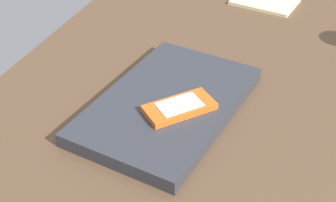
% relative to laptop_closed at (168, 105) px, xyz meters
% --- Properties ---
extents(desk_surface, '(1.20, 0.80, 0.03)m').
position_rel_laptop_closed_xyz_m(desk_surface, '(0.08, -0.06, -0.03)').
color(desk_surface, brown).
rests_on(desk_surface, ground).
extents(laptop_closed, '(0.37, 0.26, 0.02)m').
position_rel_laptop_closed_xyz_m(laptop_closed, '(0.00, 0.00, 0.00)').
color(laptop_closed, '#33353D').
rests_on(laptop_closed, desk_surface).
extents(cell_phone_on_laptop, '(0.12, 0.12, 0.01)m').
position_rel_laptop_closed_xyz_m(cell_phone_on_laptop, '(-0.02, -0.03, 0.02)').
color(cell_phone_on_laptop, orange).
rests_on(cell_phone_on_laptop, laptop_closed).
extents(notepad, '(0.13, 0.17, 0.01)m').
position_rel_laptop_closed_xyz_m(notepad, '(0.50, -0.07, -0.01)').
color(notepad, '#F2EDB2').
rests_on(notepad, desk_surface).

